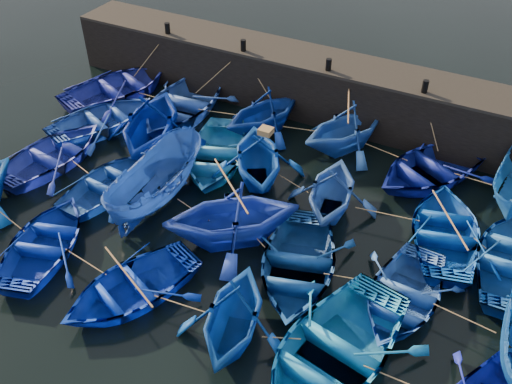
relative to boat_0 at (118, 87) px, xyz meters
The scene contains 31 objects.
ground 11.97m from the boat_0, 37.63° to the right, with size 120.00×120.00×0.00m, color black.
quay_wall 10.02m from the boat_0, 18.66° to the left, with size 26.00×2.50×2.50m, color black.
quay_top 10.19m from the boat_0, 18.66° to the left, with size 26.00×2.50×0.12m, color black.
bollard_0 3.57m from the boat_0, 57.37° to the left, with size 0.24×0.24×0.50m, color black.
bollard_1 6.36m from the boat_0, 22.78° to the left, with size 0.24×0.24×0.50m, color black.
bollard_2 10.01m from the boat_0, 13.64° to the left, with size 0.24×0.24×0.50m, color black.
bollard_3 13.86m from the boat_0, ahead, with size 0.24×0.24×0.50m, color black.
boat_0 is the anchor object (origin of this frame).
boat_1 3.52m from the boat_0, ahead, with size 4.13×5.77×1.20m, color #234697.
boat_2 7.45m from the boat_0, ahead, with size 3.37×3.91×2.06m, color navy.
boat_3 11.00m from the boat_0, ahead, with size 3.51×4.07×2.14m, color #1F4EA8.
boat_4 14.59m from the boat_0, ahead, with size 3.66×5.11×1.06m, color navy.
boat_6 2.74m from the boat_0, 65.36° to the right, with size 3.45×4.83×1.00m, color blue.
boat_7 4.88m from the boat_0, 34.56° to the right, with size 4.24×4.91×2.59m, color #001A83.
boat_8 7.25m from the boat_0, 20.37° to the right, with size 3.56×4.98×1.03m, color blue.
boat_9 9.19m from the boat_0, 16.67° to the right, with size 3.62×4.20×2.21m, color #0A3EA5.
boat_10 12.36m from the boat_0, 14.44° to the right, with size 3.28×3.80×2.00m, color #2651A6.
boat_11 16.18m from the boat_0, ahead, with size 3.46×4.83×1.00m, color #043999.
boat_13 5.61m from the boat_0, 78.53° to the right, with size 3.44×4.80×1.00m, color #213198.
boat_14 7.23m from the boat_0, 54.57° to the right, with size 2.99×4.18×0.87m, color #164196.
boat_15 8.36m from the boat_0, 42.03° to the right, with size 1.92×5.09×1.97m, color #1F4691.
boat_16 11.37m from the boat_0, 32.23° to the right, with size 3.92×4.55×2.39m, color #1630A6.
boat_17 13.81m from the boat_0, 28.10° to the right, with size 3.57×4.99×1.03m, color navy.
boat_18 16.63m from the boat_0, 21.61° to the right, with size 3.11×4.35×0.90m, color #2150B4.
boat_21 10.39m from the boat_0, 64.64° to the right, with size 3.19×4.46×0.93m, color #0827A4.
boat_22 12.61m from the boat_0, 49.97° to the right, with size 3.20×4.47×0.93m, color #0527B8.
boat_23 14.97m from the boat_0, 39.28° to the right, with size 3.21×3.72×1.96m, color #073A90.
boat_24 16.97m from the boat_0, 32.21° to the right, with size 4.08×5.71×1.18m, color blue.
wooden_crate 9.63m from the boat_0, 16.14° to the right, with size 0.48×0.45×0.23m, color olive.
mooring_ropes 9.52m from the boat_0, 14.47° to the right, with size 18.18×11.89×2.10m.
loose_oars 12.03m from the boat_0, 21.48° to the right, with size 10.10×12.63×1.53m.
Camera 1 is at (7.39, -10.82, 13.44)m, focal length 40.00 mm.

